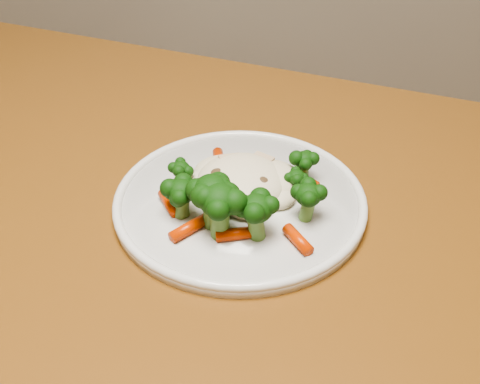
{
  "coord_description": "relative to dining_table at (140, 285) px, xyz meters",
  "views": [
    {
      "loc": [
        0.16,
        -0.24,
        1.15
      ],
      "look_at": [
        0.09,
        0.26,
        0.77
      ],
      "focal_mm": 45.0,
      "sensor_mm": 36.0,
      "label": 1
    }
  ],
  "objects": [
    {
      "name": "plate",
      "position": [
        0.11,
        0.03,
        0.11
      ],
      "size": [
        0.27,
        0.27,
        0.01
      ],
      "primitive_type": "cylinder",
      "color": "white",
      "rests_on": "dining_table"
    },
    {
      "name": "dining_table",
      "position": [
        0.0,
        0.0,
        0.0
      ],
      "size": [
        1.34,
        1.04,
        0.75
      ],
      "rotation": [
        0.0,
        0.0,
        -0.23
      ],
      "color": "brown",
      "rests_on": "ground"
    },
    {
      "name": "meal",
      "position": [
        0.11,
        0.02,
        0.13
      ],
      "size": [
        0.18,
        0.17,
        0.06
      ],
      "color": "#F2E3C1",
      "rests_on": "plate"
    }
  ]
}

